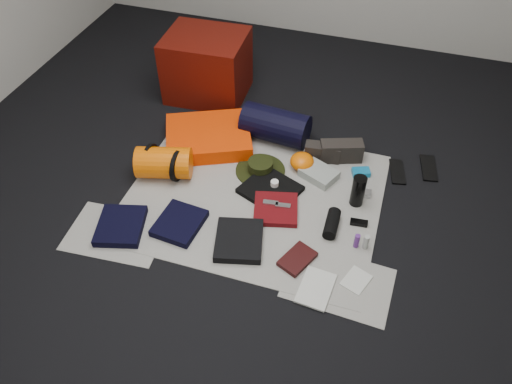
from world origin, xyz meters
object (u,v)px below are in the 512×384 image
(navy_duffel, at_px, (275,125))
(stuff_sack, at_px, (164,163))
(red_cabinet, at_px, (207,66))
(sleeping_pad, at_px, (208,137))
(compact_camera, at_px, (364,193))
(water_bottle, at_px, (358,191))
(paperback_book, at_px, (297,259))

(navy_duffel, bearing_deg, stuff_sack, -130.01)
(red_cabinet, distance_m, navy_duffel, 0.80)
(sleeping_pad, height_order, compact_camera, sleeping_pad)
(sleeping_pad, bearing_deg, navy_duffel, 22.73)
(navy_duffel, xyz_separation_m, water_bottle, (0.67, -0.46, -0.02))
(compact_camera, bearing_deg, water_bottle, -117.93)
(water_bottle, xyz_separation_m, compact_camera, (0.04, 0.09, -0.09))
(red_cabinet, xyz_separation_m, stuff_sack, (0.08, -1.00, -0.14))
(compact_camera, bearing_deg, paperback_book, -117.55)
(red_cabinet, relative_size, compact_camera, 6.86)
(red_cabinet, height_order, navy_duffel, red_cabinet)
(water_bottle, relative_size, paperback_book, 1.01)
(red_cabinet, bearing_deg, paperback_book, -54.85)
(water_bottle, bearing_deg, stuff_sack, -174.46)
(compact_camera, bearing_deg, stuff_sack, -174.73)
(red_cabinet, distance_m, water_bottle, 1.61)
(stuff_sack, distance_m, paperback_book, 1.12)
(compact_camera, bearing_deg, red_cabinet, 146.58)
(sleeping_pad, height_order, paperback_book, sleeping_pad)
(water_bottle, bearing_deg, paperback_book, -113.68)
(stuff_sack, bearing_deg, paperback_book, -22.95)
(sleeping_pad, distance_m, compact_camera, 1.17)
(water_bottle, height_order, paperback_book, water_bottle)
(water_bottle, distance_m, compact_camera, 0.13)
(navy_duffel, relative_size, paperback_book, 2.22)
(sleeping_pad, height_order, navy_duffel, navy_duffel)
(water_bottle, relative_size, compact_camera, 2.47)
(water_bottle, bearing_deg, compact_camera, 65.89)
(red_cabinet, bearing_deg, stuff_sack, -88.09)
(sleeping_pad, xyz_separation_m, paperback_book, (0.87, -0.83, -0.04))
(water_bottle, xyz_separation_m, paperback_book, (-0.24, -0.56, -0.09))
(paperback_book, bearing_deg, stuff_sack, -178.60)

